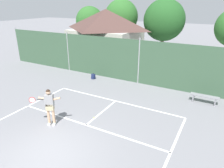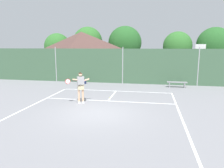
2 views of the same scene
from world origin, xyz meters
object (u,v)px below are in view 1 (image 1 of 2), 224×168
(tennis_player, at_px, (49,104))
(tennis_ball, at_px, (94,118))
(backpack_navy, at_px, (93,77))
(courtside_bench, at_px, (204,97))

(tennis_player, xyz_separation_m, tennis_ball, (1.49, 1.48, -1.08))
(backpack_navy, bearing_deg, tennis_player, -73.72)
(tennis_ball, bearing_deg, backpack_navy, 124.31)
(courtside_bench, bearing_deg, tennis_player, -135.35)
(tennis_ball, xyz_separation_m, backpack_navy, (-3.35, 4.91, 0.16))
(tennis_player, xyz_separation_m, backpack_navy, (-1.86, 6.38, -0.92))
(courtside_bench, bearing_deg, backpack_navy, 178.02)
(tennis_player, bearing_deg, backpack_navy, 106.28)
(tennis_player, bearing_deg, tennis_ball, 44.80)
(backpack_navy, bearing_deg, courtside_bench, -1.98)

